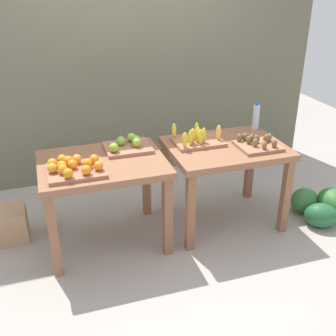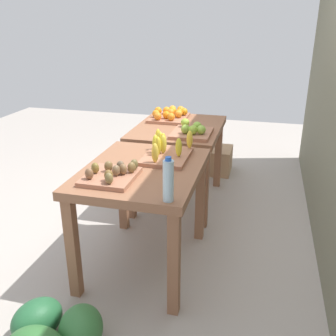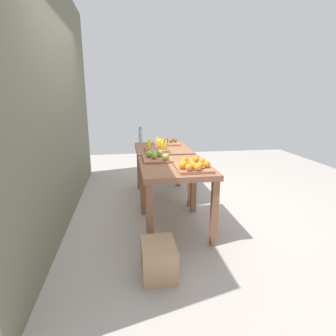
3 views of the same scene
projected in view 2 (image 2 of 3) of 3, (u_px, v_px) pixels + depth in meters
The scene contains 10 objects.
ground_plane at pixel (164, 226), 3.46m from camera, with size 8.00×8.00×0.00m, color #ACA39B.
display_table_left at pixel (179, 138), 3.72m from camera, with size 1.04×0.80×0.79m.
display_table_right at pixel (143, 183), 2.71m from camera, with size 1.04×0.80×0.79m.
orange_bin at pixel (170, 115), 3.90m from camera, with size 0.45×0.36×0.11m.
apple_bin at pixel (192, 131), 3.38m from camera, with size 0.40×0.34×0.11m.
banana_crate at pixel (166, 151), 2.84m from camera, with size 0.44×0.32×0.17m.
kiwi_bin at pixel (112, 174), 2.46m from camera, with size 0.36×0.32×0.10m.
water_bottle at pixel (168, 180), 2.14m from camera, with size 0.06×0.06×0.27m.
watermelon_pile at pixel (50, 336), 2.11m from camera, with size 0.58×0.63×0.28m.
cardboard_produce_box at pixel (218, 160), 4.63m from camera, with size 0.40×0.30×0.30m, color tan.
Camera 2 is at (2.91, 0.79, 1.77)m, focal length 40.83 mm.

